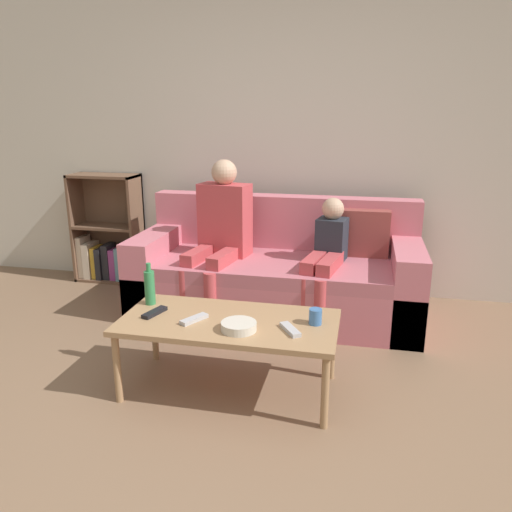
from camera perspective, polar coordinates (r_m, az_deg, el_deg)
name	(u,v)px	position (r m, az deg, el deg)	size (l,w,h in m)	color
ground_plane	(204,457)	(2.48, -5.99, -21.87)	(22.00, 22.00, 0.00)	#84664C
wall_back	(288,140)	(4.31, 3.72, 13.13)	(12.00, 0.06, 2.60)	beige
couch	(277,276)	(3.89, 2.47, -2.31)	(2.16, 0.90, 0.87)	#D1707F
bookshelf	(109,242)	(4.84, -16.47, 1.59)	(0.61, 0.28, 0.99)	brown
coffee_table	(229,326)	(2.78, -3.13, -8.02)	(1.19, 0.58, 0.43)	#A87F56
person_adult	(220,227)	(3.80, -4.09, 3.32)	(0.44, 0.67, 1.18)	#C6474C
person_child	(325,256)	(3.63, 7.94, 0.05)	(0.32, 0.65, 0.92)	#C6474C
cup_near	(315,317)	(2.71, 6.81, -6.89)	(0.07, 0.07, 0.09)	#3D70B2
tv_remote_0	(194,319)	(2.76, -7.09, -7.18)	(0.13, 0.17, 0.02)	#B7B7BC
tv_remote_1	(155,312)	(2.89, -11.51, -6.33)	(0.10, 0.18, 0.02)	black
tv_remote_2	(290,329)	(2.62, 3.94, -8.38)	(0.13, 0.17, 0.02)	#B7B7BC
snack_bowl	(239,326)	(2.63, -1.98, -8.02)	(0.19, 0.19, 0.05)	beige
bottle	(150,287)	(3.01, -12.05, -3.46)	(0.06, 0.06, 0.25)	#33844C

